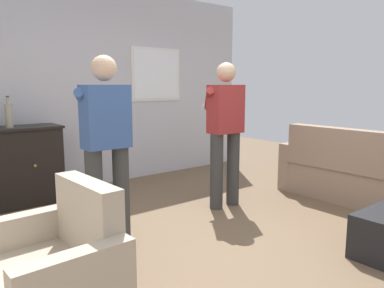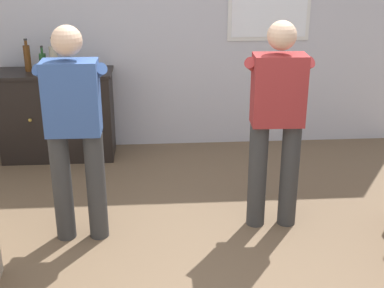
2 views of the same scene
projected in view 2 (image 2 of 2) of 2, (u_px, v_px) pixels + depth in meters
ground at (201, 277)px, 3.78m from camera, size 10.40×10.40×0.00m
wall_back_with_window at (183, 19)px, 5.73m from camera, size 5.20×0.15×2.80m
sideboard_cabinet at (57, 115)px, 5.65m from camera, size 1.20×0.49×0.94m
bottle_wine_green at (54, 59)px, 5.37m from camera, size 0.08×0.08×0.36m
bottle_liquor_amber at (27, 57)px, 5.45m from camera, size 0.07×0.07×0.33m
bottle_spirits_clear at (43, 62)px, 5.46m from camera, size 0.07×0.07×0.26m
person_standing_left at (74, 126)px, 3.96m from camera, size 0.56×0.47×1.68m
person_standing_right at (277, 117)px, 4.15m from camera, size 0.56×0.48×1.68m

